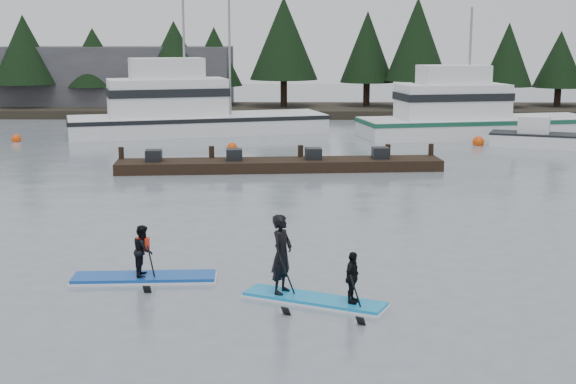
{
  "coord_description": "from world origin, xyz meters",
  "views": [
    {
      "loc": [
        0.35,
        -18.37,
        5.89
      ],
      "look_at": [
        0.0,
        6.0,
        1.1
      ],
      "focal_mm": 50.0,
      "sensor_mm": 36.0,
      "label": 1
    }
  ],
  "objects_px": {
    "floating_dock": "(280,165)",
    "fishing_boat_medium": "(471,126)",
    "fishing_boat_large": "(191,123)",
    "paddleboard_solo": "(144,264)",
    "paddleboard_duo": "(305,272)"
  },
  "relations": [
    {
      "from": "fishing_boat_large",
      "to": "paddleboard_duo",
      "type": "height_order",
      "value": "fishing_boat_large"
    },
    {
      "from": "fishing_boat_medium",
      "to": "paddleboard_duo",
      "type": "height_order",
      "value": "fishing_boat_medium"
    },
    {
      "from": "fishing_boat_large",
      "to": "paddleboard_solo",
      "type": "distance_m",
      "value": 29.63
    },
    {
      "from": "floating_dock",
      "to": "paddleboard_solo",
      "type": "xyz_separation_m",
      "value": [
        -2.91,
        -16.22,
        0.18
      ]
    },
    {
      "from": "fishing_boat_medium",
      "to": "paddleboard_duo",
      "type": "relative_size",
      "value": 4.4
    },
    {
      "from": "paddleboard_solo",
      "to": "paddleboard_duo",
      "type": "height_order",
      "value": "paddleboard_duo"
    },
    {
      "from": "fishing_boat_large",
      "to": "paddleboard_duo",
      "type": "xyz_separation_m",
      "value": [
        6.73,
        -30.99,
        0.03
      ]
    },
    {
      "from": "fishing_boat_medium",
      "to": "paddleboard_solo",
      "type": "xyz_separation_m",
      "value": [
        -13.95,
        -28.55,
        -0.17
      ]
    },
    {
      "from": "paddleboard_duo",
      "to": "fishing_boat_medium",
      "type": "bearing_deg",
      "value": 95.68
    },
    {
      "from": "floating_dock",
      "to": "fishing_boat_medium",
      "type": "bearing_deg",
      "value": 42.88
    },
    {
      "from": "paddleboard_duo",
      "to": "floating_dock",
      "type": "bearing_deg",
      "value": 117.41
    },
    {
      "from": "fishing_boat_medium",
      "to": "floating_dock",
      "type": "relative_size",
      "value": 1.01
    },
    {
      "from": "floating_dock",
      "to": "paddleboard_solo",
      "type": "bearing_deg",
      "value": -105.48
    },
    {
      "from": "fishing_boat_large",
      "to": "floating_dock",
      "type": "bearing_deg",
      "value": -83.46
    },
    {
      "from": "fishing_boat_medium",
      "to": "paddleboard_solo",
      "type": "distance_m",
      "value": 31.77
    }
  ]
}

